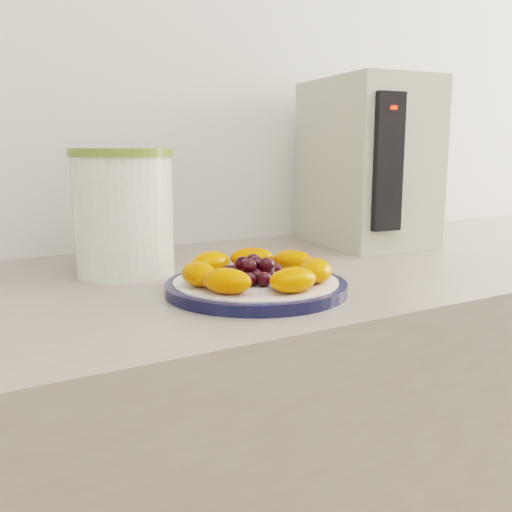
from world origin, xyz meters
TOP-DOWN VIEW (x-y plane):
  - wall_back at (0.00, 1.51)m, footprint 3.50×0.02m
  - plate_rim at (-0.12, 1.08)m, footprint 0.24×0.24m
  - plate_face at (-0.12, 1.08)m, footprint 0.22×0.22m
  - canister at (-0.23, 1.28)m, footprint 0.18×0.18m
  - canister_lid at (-0.23, 1.28)m, footprint 0.19×0.19m
  - appliance_body at (0.28, 1.32)m, footprint 0.22×0.28m
  - appliance_panel at (0.22, 1.19)m, footprint 0.06×0.03m
  - appliance_led at (0.22, 1.18)m, footprint 0.01×0.01m
  - fruit_plate at (-0.12, 1.08)m, footprint 0.21×0.21m

SIDE VIEW (x-z plane):
  - plate_rim at x=-0.12m, z-range 0.90..0.91m
  - plate_face at x=-0.12m, z-range 0.90..0.92m
  - fruit_plate at x=-0.12m, z-range 0.91..0.95m
  - canister at x=-0.23m, z-range 0.90..1.08m
  - appliance_body at x=0.28m, z-range 0.90..1.23m
  - appliance_panel at x=0.22m, z-range 0.95..1.19m
  - canister_lid at x=-0.23m, z-range 1.08..1.09m
  - appliance_led at x=0.22m, z-range 1.16..1.16m
  - wall_back at x=0.00m, z-range 0.00..2.60m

